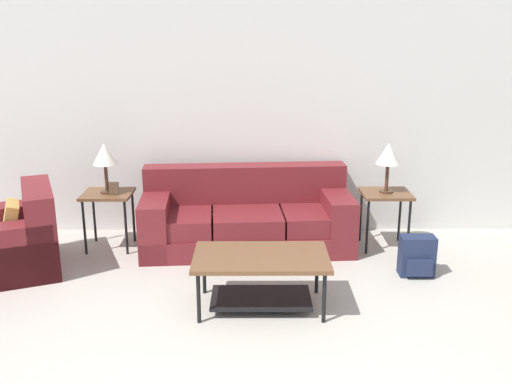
# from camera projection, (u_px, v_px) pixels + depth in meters

# --- Properties ---
(wall_back) EXTENTS (8.92, 0.06, 2.60)m
(wall_back) POSITION_uv_depth(u_px,v_px,m) (265.00, 117.00, 6.23)
(wall_back) COLOR silver
(wall_back) RESTS_ON ground_plane
(couch) EXTENTS (2.21, 1.03, 0.82)m
(couch) POSITION_uv_depth(u_px,v_px,m) (247.00, 219.00, 5.99)
(couch) COLOR maroon
(couch) RESTS_ON ground_plane
(armchair) EXTENTS (1.31, 1.26, 0.80)m
(armchair) POSITION_uv_depth(u_px,v_px,m) (4.00, 243.00, 5.35)
(armchair) COLOR maroon
(armchair) RESTS_ON ground_plane
(coffee_table) EXTENTS (1.10, 0.64, 0.46)m
(coffee_table) POSITION_uv_depth(u_px,v_px,m) (261.00, 269.00, 4.64)
(coffee_table) COLOR brown
(coffee_table) RESTS_ON ground_plane
(side_table_left) EXTENTS (0.50, 0.45, 0.60)m
(side_table_left) POSITION_uv_depth(u_px,v_px,m) (108.00, 199.00, 5.88)
(side_table_left) COLOR brown
(side_table_left) RESTS_ON ground_plane
(side_table_right) EXTENTS (0.50, 0.45, 0.60)m
(side_table_right) POSITION_uv_depth(u_px,v_px,m) (386.00, 199.00, 5.89)
(side_table_right) COLOR brown
(side_table_right) RESTS_ON ground_plane
(table_lamp_left) EXTENTS (0.25, 0.25, 0.52)m
(table_lamp_left) POSITION_uv_depth(u_px,v_px,m) (105.00, 155.00, 5.75)
(table_lamp_left) COLOR #472D1E
(table_lamp_left) RESTS_ON side_table_left
(table_lamp_right) EXTENTS (0.25, 0.25, 0.52)m
(table_lamp_right) POSITION_uv_depth(u_px,v_px,m) (388.00, 155.00, 5.76)
(table_lamp_right) COLOR #472D1E
(table_lamp_right) RESTS_ON side_table_right
(backpack) EXTENTS (0.32, 0.25, 0.38)m
(backpack) POSITION_uv_depth(u_px,v_px,m) (417.00, 257.00, 5.29)
(backpack) COLOR #1E2847
(backpack) RESTS_ON ground_plane
(picture_frame) EXTENTS (0.10, 0.04, 0.13)m
(picture_frame) POSITION_uv_depth(u_px,v_px,m) (114.00, 188.00, 5.77)
(picture_frame) COLOR #4C3828
(picture_frame) RESTS_ON side_table_left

